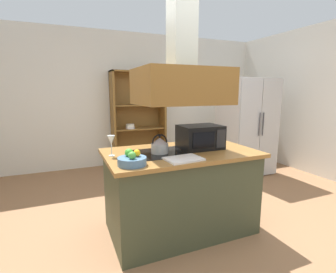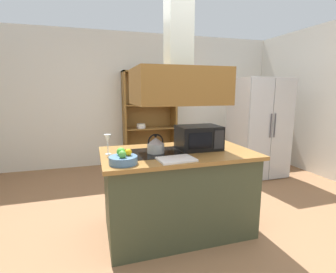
% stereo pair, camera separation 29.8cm
% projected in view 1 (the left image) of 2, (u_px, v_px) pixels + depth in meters
% --- Properties ---
extents(ground_plane, '(7.80, 7.80, 0.00)m').
position_uv_depth(ground_plane, '(197.00, 231.00, 2.78)').
color(ground_plane, '#916644').
extents(wall_back, '(6.00, 0.12, 2.70)m').
position_uv_depth(wall_back, '(128.00, 100.00, 5.25)').
color(wall_back, silver).
rests_on(wall_back, ground).
extents(kitchen_island, '(1.60, 0.94, 0.90)m').
position_uv_depth(kitchen_island, '(180.00, 190.00, 2.76)').
color(kitchen_island, '#3E452E').
rests_on(kitchen_island, ground).
extents(range_hood, '(0.90, 0.70, 1.30)m').
position_uv_depth(range_hood, '(181.00, 74.00, 2.54)').
color(range_hood, brown).
extents(refrigerator, '(0.90, 0.77, 1.76)m').
position_uv_depth(refrigerator, '(246.00, 126.00, 4.69)').
color(refrigerator, beige).
rests_on(refrigerator, ground).
extents(dish_cabinet, '(1.09, 0.40, 1.92)m').
position_uv_depth(dish_cabinet, '(138.00, 124.00, 5.20)').
color(dish_cabinet, brown).
rests_on(dish_cabinet, ground).
extents(kettle, '(0.18, 0.18, 0.20)m').
position_uv_depth(kettle, '(160.00, 145.00, 2.57)').
color(kettle, beige).
rests_on(kettle, kitchen_island).
extents(cutting_board, '(0.36, 0.27, 0.02)m').
position_uv_depth(cutting_board, '(184.00, 159.00, 2.34)').
color(cutting_board, white).
rests_on(cutting_board, kitchen_island).
extents(microwave, '(0.46, 0.35, 0.26)m').
position_uv_depth(microwave, '(200.00, 137.00, 2.79)').
color(microwave, black).
rests_on(microwave, kitchen_island).
extents(wine_glass_on_counter, '(0.08, 0.08, 0.21)m').
position_uv_depth(wine_glass_on_counter, '(111.00, 141.00, 2.46)').
color(wine_glass_on_counter, silver).
rests_on(wine_glass_on_counter, kitchen_island).
extents(fruit_bowl, '(0.25, 0.25, 0.14)m').
position_uv_depth(fruit_bowl, '(132.00, 160.00, 2.17)').
color(fruit_bowl, '#4C7299').
rests_on(fruit_bowl, kitchen_island).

